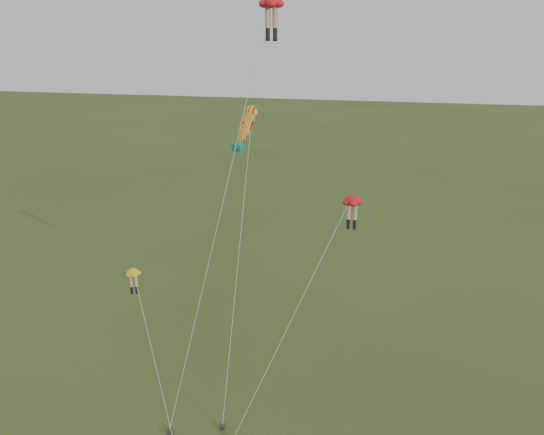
# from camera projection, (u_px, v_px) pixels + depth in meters

# --- Properties ---
(ground) EXTENTS (300.00, 300.00, 0.00)m
(ground) POSITION_uv_depth(u_px,v_px,m) (213.00, 419.00, 36.70)
(ground) COLOR #344A1A
(ground) RESTS_ON ground
(legs_kite_red_high) EXTENTS (5.09, 10.44, 24.45)m
(legs_kite_red_high) POSITION_uv_depth(u_px,v_px,m) (270.00, 11.00, 35.92)
(legs_kite_red_high) COLOR red
(legs_kite_red_high) RESTS_ON ground
(legs_kite_red_mid) EXTENTS (6.47, 7.92, 13.08)m
(legs_kite_red_mid) POSITION_uv_depth(u_px,v_px,m) (350.00, 208.00, 36.27)
(legs_kite_red_mid) COLOR red
(legs_kite_red_mid) RESTS_ON ground
(legs_kite_yellow) EXTENTS (4.58, 5.03, 9.27)m
(legs_kite_yellow) POSITION_uv_depth(u_px,v_px,m) (135.00, 283.00, 35.23)
(legs_kite_yellow) COLOR yellow
(legs_kite_yellow) RESTS_ON ground
(fish_kite) EXTENTS (1.50, 8.16, 18.32)m
(fish_kite) POSITION_uv_depth(u_px,v_px,m) (246.00, 126.00, 36.77)
(fish_kite) COLOR yellow
(fish_kite) RESTS_ON ground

